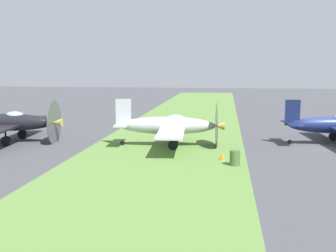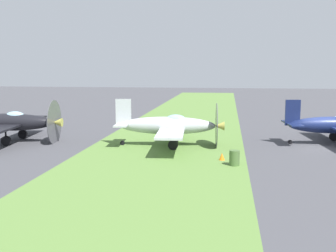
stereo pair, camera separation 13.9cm
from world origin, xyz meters
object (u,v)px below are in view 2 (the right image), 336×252
Objects in this scene: airplane_wingman at (169,126)px; airplane_trail at (9,122)px; fuel_drum at (234,158)px; runway_marker_cone at (222,157)px.

airplane_wingman is 0.97× the size of airplane_trail.
fuel_drum is (5.55, 4.60, -1.04)m from airplane_wingman.
airplane_trail is 17.71m from fuel_drum.
fuel_drum is at bearing 28.55° from runway_marker_cone.
runway_marker_cone is (3.98, 16.12, -1.31)m from airplane_trail.
airplane_trail is at bearing -93.09° from airplane_wingman.
airplane_trail reaches higher than airplane_wingman.
airplane_wingman is 11.08× the size of fuel_drum.
runway_marker_cone is at bearing 71.01° from airplane_trail.
runway_marker_cone is (4.20, 3.86, -1.27)m from airplane_wingman.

